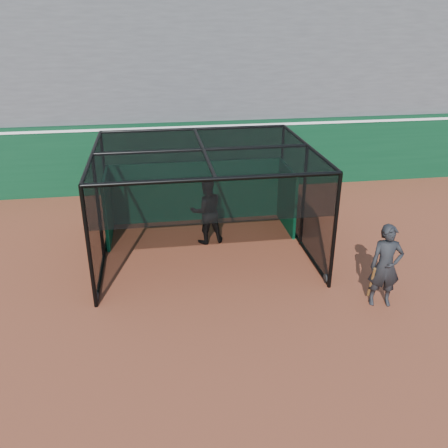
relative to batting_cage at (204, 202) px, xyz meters
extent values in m
plane|color=brown|center=(0.15, -3.39, -1.43)|extent=(120.00, 120.00, 0.00)
cube|color=#09321B|center=(0.15, 5.11, -0.18)|extent=(50.00, 0.45, 2.50)
cube|color=white|center=(0.15, 5.11, 0.92)|extent=(50.00, 0.50, 0.08)
cube|color=#4C4C4F|center=(0.15, 8.98, 2.45)|extent=(50.00, 7.85, 7.75)
cube|color=#064327|center=(0.00, 2.19, -0.48)|extent=(5.33, 0.10, 1.90)
cylinder|color=black|center=(-2.73, -2.14, -1.32)|extent=(0.08, 0.22, 0.22)
cylinder|color=black|center=(2.73, -2.14, -1.32)|extent=(0.08, 0.22, 0.22)
cylinder|color=black|center=(-2.73, 2.11, -1.32)|extent=(0.08, 0.22, 0.22)
cylinder|color=black|center=(2.73, 2.11, -1.32)|extent=(0.08, 0.22, 0.22)
imported|color=black|center=(0.12, 0.56, -0.48)|extent=(1.02, 0.85, 1.90)
imported|color=black|center=(3.62, -3.18, -0.46)|extent=(0.78, 0.58, 1.93)
cylinder|color=#593819|center=(3.37, -3.13, -0.88)|extent=(0.14, 0.34, 0.86)
camera|label=1|loc=(-1.24, -11.60, 4.61)|focal=38.00mm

